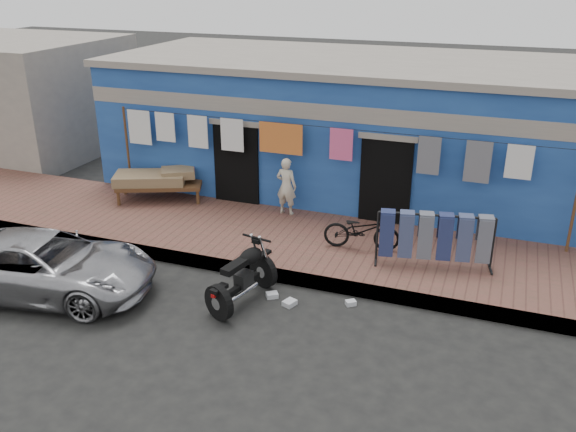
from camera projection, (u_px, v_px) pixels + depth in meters
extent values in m
plane|color=black|center=(245.00, 324.00, 9.99)|extent=(80.00, 80.00, 0.00)
cube|color=brown|center=(305.00, 244.00, 12.54)|extent=(28.00, 3.00, 0.25)
cube|color=gray|center=(280.00, 276.00, 11.28)|extent=(28.00, 0.10, 0.25)
cube|color=navy|center=(357.00, 129.00, 15.43)|extent=(12.00, 5.00, 3.20)
cube|color=#9E9384|center=(330.00, 112.00, 12.96)|extent=(12.00, 0.14, 0.35)
cube|color=#9E9384|center=(360.00, 61.00, 14.79)|extent=(12.20, 5.20, 0.16)
cube|color=black|center=(237.00, 169.00, 14.17)|extent=(1.10, 0.10, 2.10)
cube|color=black|center=(385.00, 187.00, 13.04)|extent=(1.10, 0.10, 2.10)
cube|color=#9E9384|center=(13.00, 95.00, 18.94)|extent=(6.00, 5.00, 3.40)
cylinder|color=brown|center=(128.00, 150.00, 14.78)|extent=(0.06, 0.06, 2.10)
cylinder|color=brown|center=(576.00, 201.00, 11.56)|extent=(0.06, 0.06, 2.10)
cylinder|color=black|center=(325.00, 127.00, 12.78)|extent=(10.00, 0.01, 0.01)
cube|color=silver|center=(140.00, 127.00, 14.42)|extent=(0.60, 0.02, 0.82)
cube|color=silver|center=(165.00, 127.00, 14.17)|extent=(0.50, 0.02, 0.69)
cube|color=silver|center=(198.00, 132.00, 13.91)|extent=(0.50, 0.02, 0.76)
cube|color=silver|center=(232.00, 135.00, 13.63)|extent=(0.55, 0.02, 0.75)
cube|color=#CC4C26|center=(281.00, 138.00, 13.24)|extent=(1.00, 0.02, 0.68)
cube|color=#E35388|center=(341.00, 144.00, 12.80)|extent=(0.50, 0.02, 0.68)
cube|color=slate|center=(429.00, 156.00, 12.23)|extent=(0.45, 0.02, 0.78)
cube|color=slate|center=(478.00, 162.00, 11.93)|extent=(0.50, 0.02, 0.85)
cube|color=silver|center=(519.00, 162.00, 11.66)|extent=(0.50, 0.02, 0.68)
imported|color=#ACABB0|center=(44.00, 264.00, 10.76)|extent=(4.26, 2.53, 1.13)
imported|color=beige|center=(286.00, 186.00, 13.52)|extent=(0.49, 0.35, 1.30)
imported|color=black|center=(362.00, 226.00, 11.90)|extent=(1.54, 0.75, 0.95)
cube|color=silver|center=(272.00, 295.00, 10.78)|extent=(0.25, 0.24, 0.09)
cube|color=silver|center=(351.00, 303.00, 10.54)|extent=(0.21, 0.20, 0.08)
cube|color=silver|center=(290.00, 303.00, 10.53)|extent=(0.24, 0.27, 0.09)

